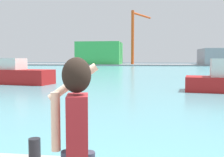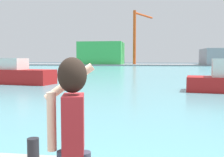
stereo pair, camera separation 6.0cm
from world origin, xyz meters
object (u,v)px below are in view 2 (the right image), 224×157
object	(u,v)px
harbor_bollard	(33,150)
boat_moored	(19,74)
warehouse_left	(102,53)
warehouse_right	(222,57)
person_photographer	(72,127)
port_crane	(137,31)

from	to	relation	value
harbor_bollard	boat_moored	xyz separation A→B (m)	(-9.55, 18.16, 0.15)
warehouse_left	warehouse_right	bearing A→B (deg)	-0.11
person_photographer	harbor_bollard	bearing A→B (deg)	22.45
harbor_bollard	warehouse_left	size ratio (longest dim) A/B	0.03
harbor_bollard	warehouse_right	distance (m)	91.09
warehouse_left	port_crane	world-z (taller)	port_crane
warehouse_right	port_crane	distance (m)	29.25
boat_moored	warehouse_right	size ratio (longest dim) A/B	0.47
warehouse_left	port_crane	distance (m)	14.32
warehouse_left	warehouse_right	distance (m)	40.03
port_crane	warehouse_right	bearing A→B (deg)	-2.72
harbor_bollard	warehouse_right	world-z (taller)	warehouse_right
harbor_bollard	port_crane	world-z (taller)	port_crane
person_photographer	port_crane	distance (m)	91.12
harbor_bollard	boat_moored	size ratio (longest dim) A/B	0.06
person_photographer	warehouse_left	world-z (taller)	warehouse_left
harbor_bollard	warehouse_right	xyz separation A→B (m)	(25.44, 87.44, 2.30)
boat_moored	port_crane	size ratio (longest dim) A/B	0.35
person_photographer	warehouse_right	world-z (taller)	warehouse_right
warehouse_left	port_crane	bearing A→B (deg)	5.86
boat_moored	port_crane	xyz separation A→B (m)	(7.10, 70.60, 10.86)
harbor_bollard	boat_moored	distance (m)	20.52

